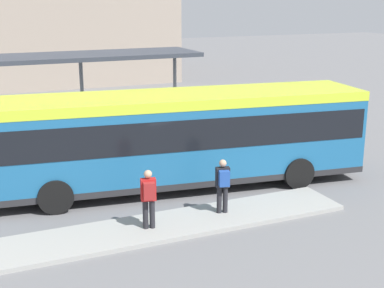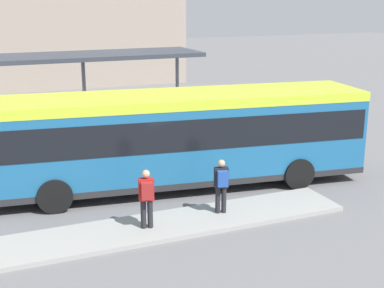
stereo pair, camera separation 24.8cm
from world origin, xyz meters
name	(u,v)px [view 1 (the left image)]	position (x,y,z in m)	size (l,w,h in m)	color
ground_plane	(175,186)	(0.00, 0.00, 0.00)	(120.00, 120.00, 0.00)	slate
curb_island	(177,224)	(-1.12, -2.95, 0.06)	(9.86, 1.80, 0.12)	#9E9E99
city_bus	(175,133)	(0.01, 0.00, 1.81)	(12.67, 4.19, 3.09)	#1E6093
pedestrian_waiting	(149,196)	(-1.95, -3.05, 1.05)	(0.43, 0.47, 1.62)	#232328
pedestrian_companion	(223,183)	(0.31, -2.88, 1.02)	(0.42, 0.46, 1.57)	#232328
bicycle_red	(312,126)	(8.41, 4.11, 0.36)	(0.48, 1.66, 0.72)	black
bicycle_yellow	(304,122)	(8.51, 4.90, 0.36)	(0.48, 1.66, 0.72)	black
bicycle_white	(291,118)	(8.30, 5.69, 0.38)	(0.48, 1.75, 0.76)	black
station_shelter	(80,58)	(-1.37, 7.31, 3.54)	(10.15, 3.08, 3.71)	#383D47
potted_planter_near_shelter	(90,136)	(-1.64, 5.03, 0.69)	(0.83, 0.83, 1.32)	slate
potted_planter_far_side	(164,134)	(1.30, 4.41, 0.61)	(0.79, 0.79, 1.18)	slate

